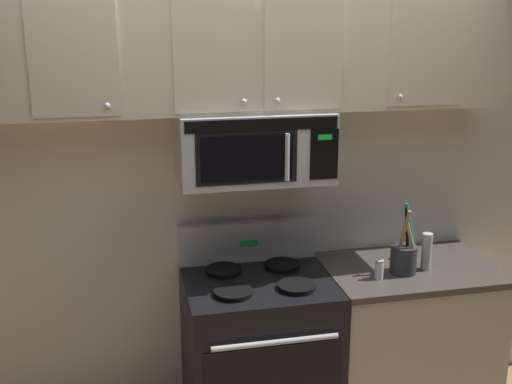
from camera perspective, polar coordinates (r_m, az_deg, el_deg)
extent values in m
cube|color=silver|center=(3.46, -1.07, 1.33)|extent=(5.20, 0.10, 2.70)
cube|color=black|center=(3.47, 0.26, -14.75)|extent=(0.76, 0.64, 0.90)
cylinder|color=#B7BABF|center=(3.03, 1.78, -13.37)|extent=(0.61, 0.03, 0.03)
cube|color=#B7BABF|center=(3.48, -0.77, -4.44)|extent=(0.76, 0.07, 0.22)
cube|color=#19D83F|center=(3.45, -0.64, -4.64)|extent=(0.10, 0.00, 0.04)
cylinder|color=black|center=(3.11, -2.07, -9.02)|extent=(0.19, 0.19, 0.02)
cylinder|color=black|center=(3.17, 3.68, -8.48)|extent=(0.19, 0.19, 0.02)
cylinder|color=black|center=(3.36, -2.95, -7.04)|extent=(0.19, 0.19, 0.02)
cylinder|color=black|center=(3.42, 2.38, -6.59)|extent=(0.19, 0.19, 0.02)
cube|color=#B7BABF|center=(3.18, -0.21, 4.17)|extent=(0.76, 0.39, 0.35)
cube|color=black|center=(2.96, 0.61, 6.06)|extent=(0.73, 0.01, 0.06)
cube|color=black|center=(2.97, -0.82, 3.07)|extent=(0.49, 0.01, 0.25)
cube|color=black|center=(2.97, -0.81, 3.06)|extent=(0.44, 0.01, 0.22)
cube|color=black|center=(3.07, 6.16, 3.39)|extent=(0.14, 0.01, 0.25)
cube|color=#19D83F|center=(3.05, 6.24, 4.93)|extent=(0.07, 0.00, 0.03)
cylinder|color=#B7BABF|center=(2.99, 2.83, 3.13)|extent=(0.02, 0.02, 0.23)
cube|color=beige|center=(3.14, -0.34, 12.34)|extent=(2.50, 0.33, 0.55)
cube|color=beige|center=(2.91, -16.13, 11.44)|extent=(0.38, 0.01, 0.51)
sphere|color=#B7BABF|center=(2.91, -13.26, 7.57)|extent=(0.03, 0.03, 0.03)
cube|color=beige|center=(2.94, -3.72, 12.05)|extent=(0.38, 0.01, 0.51)
sphere|color=#B7BABF|center=(2.97, -1.10, 8.14)|extent=(0.03, 0.03, 0.03)
cube|color=beige|center=(3.03, 4.33, 12.16)|extent=(0.38, 0.01, 0.51)
sphere|color=#B7BABF|center=(3.00, 1.92, 8.23)|extent=(0.03, 0.03, 0.03)
cube|color=beige|center=(3.26, 15.05, 11.94)|extent=(0.38, 0.01, 0.51)
sphere|color=#B7BABF|center=(3.21, 12.82, 8.35)|extent=(0.03, 0.03, 0.03)
cube|color=#BCB7AD|center=(3.74, 13.22, -13.11)|extent=(0.90, 0.62, 0.86)
cube|color=#423D38|center=(3.55, 13.68, -6.73)|extent=(0.93, 0.65, 0.03)
cylinder|color=#2D2D33|center=(3.42, 13.13, -5.92)|extent=(0.14, 0.14, 0.15)
cylinder|color=black|center=(3.38, 13.45, -3.61)|extent=(0.03, 0.05, 0.28)
cylinder|color=teal|center=(3.39, 13.80, -3.39)|extent=(0.08, 0.04, 0.30)
cylinder|color=tan|center=(3.36, 13.81, -4.27)|extent=(0.08, 0.03, 0.22)
cylinder|color=#A87A47|center=(3.35, 13.11, -3.76)|extent=(0.04, 0.08, 0.28)
cylinder|color=white|center=(3.33, 11.02, -6.96)|extent=(0.05, 0.05, 0.08)
cylinder|color=#B7BABF|center=(3.31, 11.07, -6.17)|extent=(0.04, 0.04, 0.02)
cylinder|color=#B7B2A8|center=(3.48, 15.10, -5.19)|extent=(0.05, 0.05, 0.20)
cylinder|color=olive|center=(3.63, 13.18, -5.15)|extent=(0.04, 0.04, 0.09)
cylinder|color=black|center=(3.61, 13.23, -4.39)|extent=(0.04, 0.04, 0.02)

